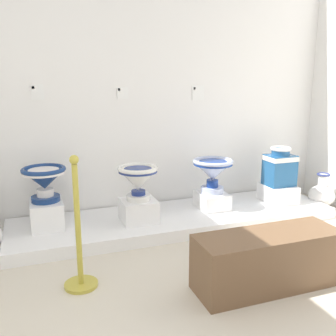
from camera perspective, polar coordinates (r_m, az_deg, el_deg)
ground_plane at (r=2.73m, az=13.57°, el=-19.42°), size 5.88×5.51×0.02m
wall_back at (r=4.10m, az=-1.07°, el=15.07°), size 4.08×0.06×3.16m
display_platform at (r=3.90m, az=1.31°, el=-7.63°), size 3.27×0.85×0.12m
plinth_block_tall_cobalt at (r=3.70m, az=-17.71°, el=-6.54°), size 0.29×0.38×0.24m
antique_toilet_tall_cobalt at (r=3.60m, az=-18.08°, el=-1.55°), size 0.39×0.39×0.32m
plinth_block_broad_patterned at (r=3.67m, az=-4.42°, el=-6.36°), size 0.33×0.31×0.21m
antique_toilet_broad_patterned at (r=3.57m, az=-4.51°, el=-1.55°), size 0.38×0.38×0.33m
plinth_block_squat_floral at (r=4.05m, az=6.60°, el=-4.81°), size 0.29×0.35×0.17m
antique_toilet_squat_floral at (r=3.96m, az=6.72°, el=-0.31°), size 0.42×0.42×0.36m
plinth_block_rightmost at (r=4.40m, az=16.15°, el=-3.65°), size 0.31×0.38×0.19m
antique_toilet_rightmost at (r=4.32m, az=16.41°, el=0.27°), size 0.31×0.25×0.42m
info_placard_first at (r=3.84m, az=-19.00°, el=10.71°), size 0.11×0.01×0.15m
info_placard_second at (r=3.95m, az=-6.85°, el=11.12°), size 0.11×0.01×0.12m
info_placard_third at (r=4.22m, az=4.51°, el=11.20°), size 0.14×0.01×0.16m
decorative_vase_companion at (r=4.68m, az=22.05°, el=-3.69°), size 0.29×0.29×0.41m
stanchion_post_near_left at (r=2.78m, az=-13.19°, el=-11.52°), size 0.24×0.24×0.96m
museum_bench at (r=2.85m, az=14.72°, el=-13.21°), size 1.05×0.36×0.40m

